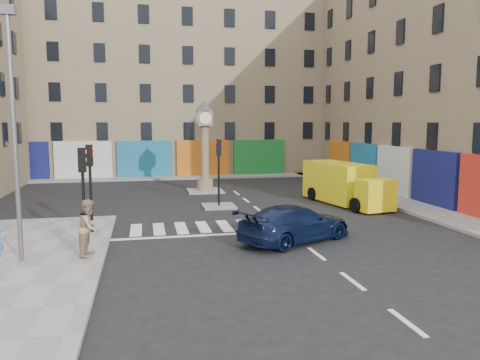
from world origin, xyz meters
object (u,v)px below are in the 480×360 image
object	(u,v)px
yellow_van	(344,184)
clock_pillar	(205,140)
traffic_light_left_near	(83,181)
navy_sedan	(295,223)
lamp_post	(14,122)
pedestrian_tan	(89,228)
traffic_light_island	(219,161)
traffic_light_left_far	(90,174)

from	to	relation	value
yellow_van	clock_pillar	bearing A→B (deg)	128.34
traffic_light_left_near	navy_sedan	size ratio (longest dim) A/B	0.73
traffic_light_left_near	lamp_post	xyz separation A→B (m)	(-1.90, -1.40, 2.17)
lamp_post	clock_pillar	bearing A→B (deg)	61.65
pedestrian_tan	traffic_light_left_near	bearing A→B (deg)	28.69
lamp_post	pedestrian_tan	distance (m)	4.26
lamp_post	navy_sedan	world-z (taller)	lamp_post
navy_sedan	clock_pillar	bearing A→B (deg)	-19.11
traffic_light_island	yellow_van	bearing A→B (deg)	-2.79
traffic_light_left_near	yellow_van	world-z (taller)	traffic_light_left_near
yellow_van	lamp_post	bearing A→B (deg)	-161.15
traffic_light_left_near	clock_pillar	distance (m)	15.19
lamp_post	pedestrian_tan	bearing A→B (deg)	4.08
traffic_light_left_near	traffic_light_left_far	size ratio (longest dim) A/B	1.00
pedestrian_tan	traffic_light_island	bearing A→B (deg)	-18.44
yellow_van	pedestrian_tan	xyz separation A→B (m)	(-13.34, -8.68, -0.03)
traffic_light_left_near	traffic_light_island	bearing A→B (deg)	51.07
traffic_light_left_far	lamp_post	world-z (taller)	lamp_post
yellow_van	traffic_light_island	bearing A→B (deg)	166.42
traffic_light_left_near	traffic_light_island	size ratio (longest dim) A/B	1.00
traffic_light_left_near	navy_sedan	xyz separation A→B (m)	(8.10, -0.29, -1.89)
pedestrian_tan	navy_sedan	bearing A→B (deg)	-67.89
lamp_post	yellow_van	xyz separation A→B (m)	(15.54, 8.84, -3.62)
lamp_post	traffic_light_left_far	bearing A→B (deg)	63.43
traffic_light_island	lamp_post	bearing A→B (deg)	-131.71
traffic_light_left_near	yellow_van	xyz separation A→B (m)	(13.64, 7.44, -1.44)
traffic_light_left_far	lamp_post	size ratio (longest dim) A/B	0.45
traffic_light_left_near	traffic_light_left_far	distance (m)	2.40
traffic_light_island	navy_sedan	distance (m)	8.49
traffic_light_left_far	clock_pillar	distance (m)	13.05
traffic_light_left_far	clock_pillar	xyz separation A→B (m)	(6.30, 11.40, 0.93)
traffic_light_left_near	pedestrian_tan	bearing A→B (deg)	-76.43
yellow_van	traffic_light_left_near	bearing A→B (deg)	-162.17
traffic_light_left_far	traffic_light_left_near	bearing A→B (deg)	-90.00
traffic_light_left_near	lamp_post	world-z (taller)	lamp_post
traffic_light_left_far	traffic_light_island	bearing A→B (deg)	40.60
traffic_light_left_near	traffic_light_island	distance (m)	10.03
clock_pillar	navy_sedan	world-z (taller)	clock_pillar
lamp_post	yellow_van	world-z (taller)	lamp_post
traffic_light_left_far	traffic_light_island	xyz separation A→B (m)	(6.30, 5.40, -0.03)
pedestrian_tan	traffic_light_left_far	bearing A→B (deg)	19.83
navy_sedan	traffic_light_island	bearing A→B (deg)	-13.83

